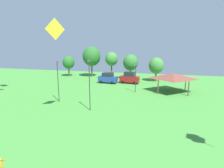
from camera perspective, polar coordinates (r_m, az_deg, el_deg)
name	(u,v)px	position (r m, az deg, el deg)	size (l,w,h in m)	color
person_standing_mid_field	(1,167)	(16.82, -29.19, -19.98)	(0.52, 0.48, 1.65)	black
kite_flying_5	(55,29)	(25.36, -15.97, 14.85)	(1.39, 2.18, 2.55)	yellow
parked_car_leftmost	(108,78)	(45.98, -1.20, 1.74)	(4.45, 2.31, 2.45)	#234299
parked_car_second_from_left	(130,78)	(45.89, 5.04, 1.75)	(4.52, 2.33, 2.60)	maroon
park_pavilion	(173,76)	(39.29, 17.02, 2.22)	(6.80, 6.05, 3.60)	brown
light_post_0	(58,79)	(32.32, -15.18, 1.31)	(0.36, 0.20, 6.48)	#2D2D33
light_post_1	(136,76)	(37.49, 6.77, 2.17)	(0.36, 0.20, 5.33)	#2D2D33
light_post_2	(89,83)	(27.28, -6.45, 0.34)	(0.36, 0.20, 7.04)	#2D2D33
treeline_tree_0	(69,62)	(56.17, -12.31, 6.04)	(3.25, 3.25, 5.63)	brown
treeline_tree_1	(92,56)	(54.48, -5.85, 7.86)	(4.81, 4.81, 8.17)	brown
treeline_tree_2	(112,59)	(52.77, -0.13, 7.13)	(3.30, 3.30, 6.76)	brown
treeline_tree_3	(131,63)	(50.69, 5.32, 6.11)	(3.75, 3.75, 6.31)	brown
treeline_tree_4	(156,66)	(48.77, 12.53, 5.14)	(3.53, 3.53, 5.77)	brown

